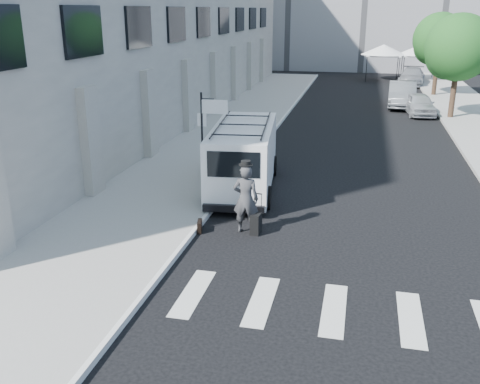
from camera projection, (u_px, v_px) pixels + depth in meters
The scene contains 16 objects.
ground at pixel (260, 244), 14.82m from camera, with size 120.00×120.00×0.00m, color black.
sidewalk_left at pixel (240, 122), 30.45m from camera, with size 4.50×48.00×0.15m, color gray.
sidewalk_right at pixel (475, 119), 31.33m from camera, with size 4.00×56.00×0.15m, color gray.
building_left at pixel (129, 12), 31.91m from camera, with size 10.00×44.00×12.00m, color gray.
sign_pole at pixel (209, 123), 17.41m from camera, with size 1.03×0.07×3.50m.
tree_near at pixel (456, 50), 30.53m from camera, with size 3.80×3.83×6.03m.
tree_far at pixel (438, 41), 38.82m from camera, with size 3.80×3.83×6.03m.
tent_left at pixel (384, 50), 48.13m from camera, with size 4.00×4.00×3.20m.
tent_right at pixel (420, 50), 47.92m from camera, with size 4.00×4.00×3.20m.
businessman at pixel (246, 199), 15.31m from camera, with size 0.74×0.49×2.04m, color #363639.
briefcase at pixel (200, 226), 15.60m from camera, with size 0.12×0.44×0.34m, color black.
suitcase at pixel (256, 223), 15.43m from camera, with size 0.29×0.44×1.17m.
cargo_van at pixel (244, 156), 19.09m from camera, with size 2.70×6.36×2.33m.
parked_car_a at pixel (419, 104), 32.77m from camera, with size 1.56×3.88×1.32m, color #ADB0B5.
parked_car_b at pixel (402, 95), 35.45m from camera, with size 1.72×4.93×1.63m, color slate.
parked_car_c at pixel (412, 77), 45.75m from camera, with size 2.02×4.98×1.44m, color gray.
Camera 1 is at (2.48, -13.33, 6.17)m, focal length 40.00 mm.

